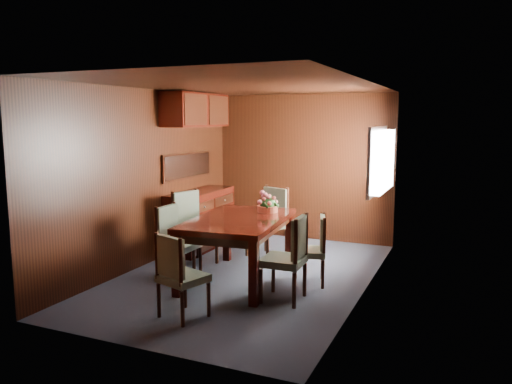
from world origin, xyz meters
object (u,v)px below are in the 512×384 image
at_px(chair_left_near, 174,238).
at_px(flower_centerpiece, 268,201).
at_px(chair_head, 178,272).
at_px(sideboard, 201,219).
at_px(chair_right_near, 290,254).
at_px(dining_table, 238,227).

bearing_deg(chair_left_near, flower_centerpiece, 130.10).
bearing_deg(chair_head, flower_centerpiece, 101.27).
distance_m(sideboard, chair_right_near, 2.61).
bearing_deg(chair_left_near, dining_table, 110.34).
bearing_deg(chair_right_near, flower_centerpiece, 32.95).
distance_m(sideboard, flower_centerpiece, 1.63).
height_order(sideboard, flower_centerpiece, flower_centerpiece).
relative_size(dining_table, chair_left_near, 1.88).
bearing_deg(chair_head, chair_left_near, 141.83).
bearing_deg(chair_head, chair_right_near, 64.95).
height_order(sideboard, chair_right_near, chair_right_near).
bearing_deg(chair_right_near, chair_head, 135.65).
distance_m(sideboard, chair_head, 2.81).
relative_size(chair_right_near, flower_centerpiece, 3.32).
bearing_deg(flower_centerpiece, dining_table, -109.90).
xyz_separation_m(sideboard, chair_head, (1.20, -2.54, 0.04)).
distance_m(chair_left_near, flower_centerpiece, 1.29).
xyz_separation_m(chair_right_near, chair_head, (-0.85, -0.92, -0.05)).
bearing_deg(flower_centerpiece, chair_right_near, -55.31).
bearing_deg(chair_right_near, dining_table, 60.88).
relative_size(sideboard, dining_table, 0.79).
height_order(chair_right_near, chair_head, chair_right_near).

